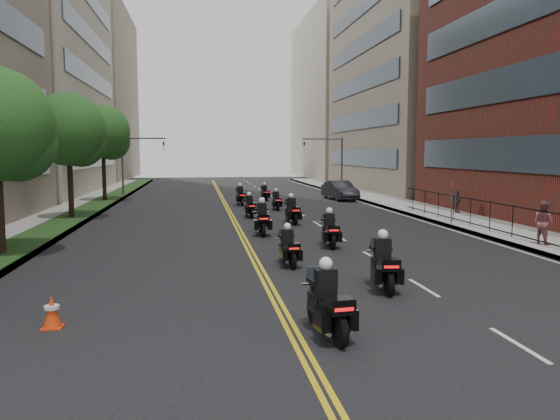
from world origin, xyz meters
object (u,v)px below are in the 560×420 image
(motorcycle_6, at_px, (250,207))
(motorcycle_9, at_px, (265,193))
(motorcycle_1, at_px, (383,266))
(pedestrian_c, at_px, (457,202))
(motorcycle_0, at_px, (328,305))
(traffic_cone, at_px, (52,312))
(motorcycle_4, at_px, (262,220))
(motorcycle_8, at_px, (240,197))
(parked_sedan, at_px, (340,190))
(motorcycle_3, at_px, (330,231))
(motorcycle_5, at_px, (292,212))
(motorcycle_7, at_px, (276,201))
(pedestrian_b, at_px, (544,222))
(motorcycle_2, at_px, (288,249))

(motorcycle_6, bearing_deg, motorcycle_9, 73.52)
(motorcycle_1, distance_m, pedestrian_c, 21.40)
(motorcycle_0, xyz_separation_m, pedestrian_c, (14.01, 21.95, 0.18))
(motorcycle_1, bearing_deg, traffic_cone, -159.10)
(motorcycle_4, distance_m, motorcycle_8, 15.27)
(motorcycle_0, bearing_deg, parked_sedan, 68.18)
(motorcycle_1, distance_m, motorcycle_3, 7.53)
(motorcycle_5, relative_size, traffic_cone, 3.09)
(motorcycle_3, relative_size, motorcycle_9, 1.12)
(motorcycle_0, relative_size, motorcycle_6, 1.10)
(motorcycle_8, relative_size, traffic_cone, 3.03)
(motorcycle_0, distance_m, motorcycle_7, 26.97)
(motorcycle_5, bearing_deg, motorcycle_7, 84.17)
(motorcycle_4, xyz_separation_m, pedestrian_b, (11.62, -5.45, 0.35))
(motorcycle_2, distance_m, motorcycle_5, 11.59)
(traffic_cone, bearing_deg, pedestrian_b, 24.47)
(parked_sedan, distance_m, pedestrian_c, 13.11)
(motorcycle_8, relative_size, pedestrian_b, 1.24)
(parked_sedan, xyz_separation_m, pedestrian_c, (4.72, -12.23, 0.05))
(motorcycle_8, bearing_deg, parked_sedan, 16.53)
(motorcycle_2, xyz_separation_m, motorcycle_6, (-0.01, 14.93, 0.02))
(motorcycle_4, xyz_separation_m, motorcycle_9, (2.48, 19.35, -0.13))
(motorcycle_1, bearing_deg, motorcycle_6, 103.25)
(motorcycle_1, xyz_separation_m, traffic_cone, (-8.91, -2.31, -0.34))
(motorcycle_3, bearing_deg, motorcycle_7, 93.79)
(motorcycle_9, relative_size, pedestrian_b, 1.10)
(traffic_cone, bearing_deg, motorcycle_3, 47.24)
(parked_sedan, bearing_deg, motorcycle_2, -115.07)
(motorcycle_1, height_order, parked_sedan, motorcycle_1)
(motorcycle_5, height_order, motorcycle_7, motorcycle_5)
(motorcycle_0, xyz_separation_m, motorcycle_4, (0.30, 15.24, 0.03))
(motorcycle_3, xyz_separation_m, pedestrian_c, (11.19, 10.60, 0.20))
(motorcycle_7, bearing_deg, parked_sedan, 46.50)
(parked_sedan, bearing_deg, motorcycle_4, -121.87)
(motorcycle_3, distance_m, motorcycle_9, 23.24)
(motorcycle_5, relative_size, motorcycle_9, 1.15)
(motorcycle_0, bearing_deg, pedestrian_c, 50.83)
(motorcycle_4, height_order, motorcycle_5, motorcycle_4)
(parked_sedan, bearing_deg, motorcycle_0, -111.68)
(motorcycle_2, relative_size, motorcycle_3, 0.91)
(motorcycle_0, height_order, parked_sedan, motorcycle_0)
(motorcycle_0, height_order, motorcycle_9, motorcycle_0)
(motorcycle_9, bearing_deg, pedestrian_c, -54.07)
(motorcycle_3, xyz_separation_m, motorcycle_8, (-2.44, 19.16, 0.00))
(motorcycle_5, relative_size, pedestrian_c, 1.63)
(traffic_cone, bearing_deg, motorcycle_7, 70.52)
(motorcycle_1, relative_size, traffic_cone, 3.18)
(motorcycle_4, bearing_deg, traffic_cone, -113.57)
(motorcycle_7, bearing_deg, motorcycle_1, -91.60)
(motorcycle_3, height_order, traffic_cone, motorcycle_3)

